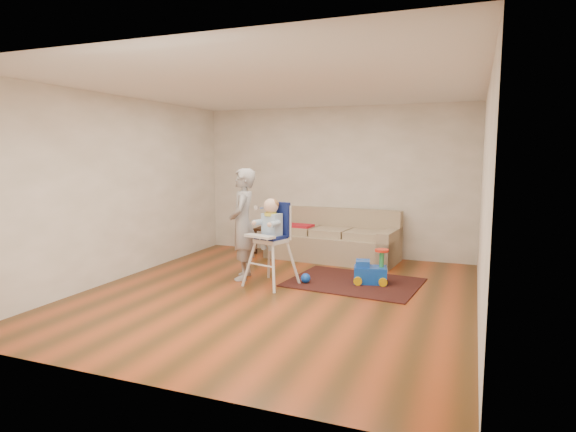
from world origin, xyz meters
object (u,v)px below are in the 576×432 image
(toy_ball, at_px, (306,278))
(adult, at_px, (243,224))
(high_chair, at_px, (271,244))
(side_table, at_px, (270,240))
(ride_on_toy, at_px, (371,266))
(sofa, at_px, (332,235))

(toy_ball, height_order, adult, adult)
(toy_ball, distance_m, adult, 1.22)
(toy_ball, relative_size, high_chair, 0.11)
(side_table, xyz_separation_m, high_chair, (0.93, -2.10, 0.36))
(toy_ball, distance_m, high_chair, 0.72)
(side_table, bearing_deg, ride_on_toy, -34.45)
(adult, bearing_deg, side_table, 173.81)
(ride_on_toy, distance_m, adult, 1.96)
(side_table, height_order, high_chair, high_chair)
(sofa, distance_m, toy_ball, 1.74)
(high_chair, xyz_separation_m, adult, (-0.53, 0.19, 0.22))
(ride_on_toy, bearing_deg, toy_ball, -170.77)
(ride_on_toy, relative_size, adult, 0.31)
(sofa, height_order, adult, adult)
(adult, bearing_deg, toy_ball, 75.29)
(sofa, bearing_deg, side_table, 178.38)
(side_table, relative_size, high_chair, 0.38)
(ride_on_toy, height_order, adult, adult)
(toy_ball, bearing_deg, ride_on_toy, 21.11)
(side_table, height_order, ride_on_toy, ride_on_toy)
(side_table, distance_m, ride_on_toy, 2.70)
(sofa, relative_size, toy_ball, 16.96)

